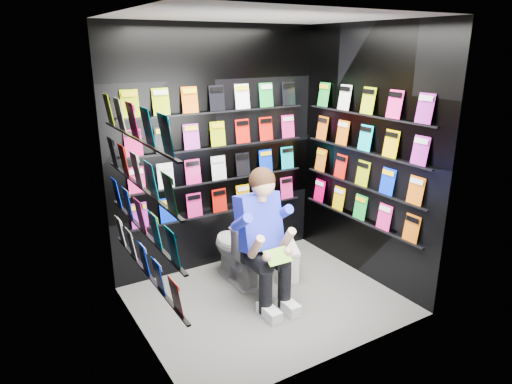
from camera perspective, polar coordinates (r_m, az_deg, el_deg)
floor at (r=4.58m, az=1.29°, el=-13.39°), size 2.40×2.40×0.00m
ceiling at (r=3.92m, az=1.57°, el=21.12°), size 2.40×2.40×0.00m
wall_back at (r=4.91m, az=-4.91°, el=5.12°), size 2.40×0.04×2.60m
wall_front at (r=3.30m, az=10.81°, el=-1.48°), size 2.40×0.04×2.60m
wall_left at (r=3.59m, az=-14.95°, el=-0.23°), size 0.04×2.00×2.60m
wall_right at (r=4.80m, az=13.62°, el=4.39°), size 0.04×2.00×2.60m
comics_back at (r=4.88m, az=-4.75°, el=5.11°), size 2.10×0.06×1.37m
comics_left at (r=3.59m, az=-14.50°, el=-0.07°), size 0.06×1.70×1.37m
comics_right at (r=4.78m, az=13.37°, el=4.41°), size 0.06×1.70×1.37m
toilet at (r=4.77m, az=-2.22°, el=-7.05°), size 0.43×0.76×0.73m
longbox at (r=4.98m, az=3.63°, el=-8.69°), size 0.38×0.47×0.31m
longbox_lid at (r=4.91m, az=3.67°, el=-6.91°), size 0.40×0.50×0.03m
reader at (r=4.31m, az=0.18°, el=-3.82°), size 0.55×0.80×1.46m
held_comic at (r=4.12m, az=2.74°, el=-8.02°), size 0.24×0.14×0.10m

